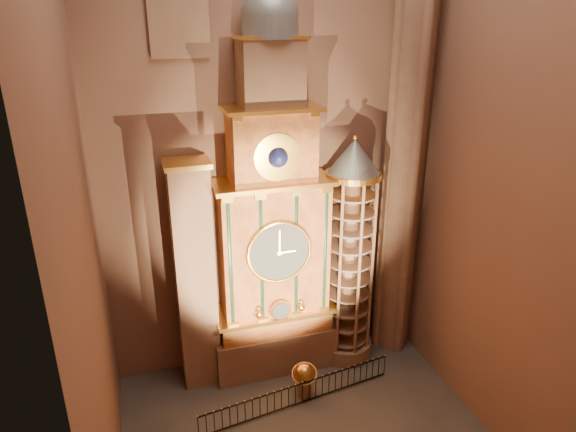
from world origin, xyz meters
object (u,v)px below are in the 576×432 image
object	(u,v)px
celestial_globe	(304,377)
iron_railing	(299,394)
astronomical_clock	(273,235)
stair_turret	(349,256)
portrait_tower	(195,277)

from	to	relation	value
celestial_globe	iron_railing	distance (m)	0.75
iron_railing	astronomical_clock	bearing A→B (deg)	94.66
astronomical_clock	stair_turret	bearing A→B (deg)	-4.30
astronomical_clock	stair_turret	size ratio (longest dim) A/B	1.55
stair_turret	iron_railing	world-z (taller)	stair_turret
portrait_tower	celestial_globe	bearing A→B (deg)	-31.81
astronomical_clock	celestial_globe	xyz separation A→B (m)	(0.65, -2.49, -5.72)
stair_turret	astronomical_clock	bearing A→B (deg)	175.70
stair_turret	celestial_globe	xyz separation A→B (m)	(-2.85, -2.23, -4.31)
portrait_tower	iron_railing	bearing A→B (deg)	-39.47
celestial_globe	portrait_tower	bearing A→B (deg)	148.19
astronomical_clock	celestial_globe	bearing A→B (deg)	-75.42
portrait_tower	iron_railing	distance (m)	6.58
iron_railing	celestial_globe	bearing A→B (deg)	50.31
celestial_globe	iron_railing	world-z (taller)	celestial_globe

